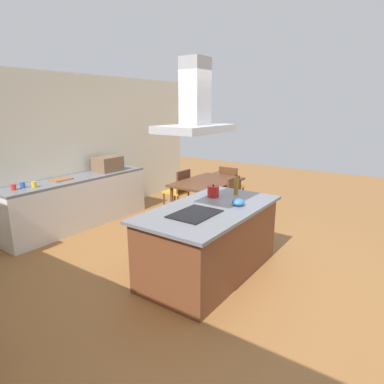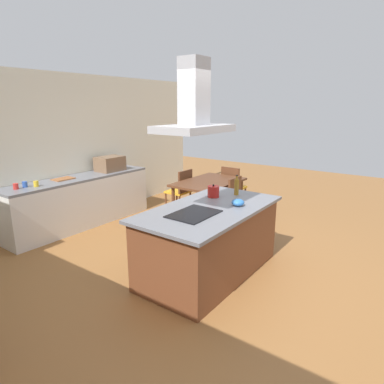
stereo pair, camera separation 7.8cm
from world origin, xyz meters
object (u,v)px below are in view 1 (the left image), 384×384
dining_table (207,185)px  chair_facing_back_wall (179,188)px  countertop_microwave (108,164)px  chair_at_right_end (230,184)px  mixing_bowl (238,202)px  coffee_mug_red (14,187)px  cooktop (195,214)px  tea_kettle (213,191)px  coffee_mug_blue (23,185)px  olive_oil_bottle (236,186)px  coffee_mug_yellow (34,184)px  chair_facing_island (238,199)px  range_hood (195,109)px  cutting_board (61,179)px

dining_table → chair_facing_back_wall: 0.68m
countertop_microwave → chair_facing_back_wall: 1.49m
chair_at_right_end → countertop_microwave: bearing=137.2°
chair_facing_back_wall → chair_at_right_end: (0.92, -0.67, 0.00)m
mixing_bowl → coffee_mug_red: 3.38m
cooktop → dining_table: (2.12, 1.18, -0.24)m
tea_kettle → coffee_mug_blue: tea_kettle is taller
tea_kettle → dining_table: size_ratio=0.15×
countertop_microwave → dining_table: bearing=-61.5°
mixing_bowl → dining_table: mixing_bowl is taller
olive_oil_bottle → cooktop: bearing=-179.0°
cooktop → coffee_mug_yellow: bearing=97.2°
countertop_microwave → dining_table: 1.97m
olive_oil_bottle → coffee_mug_red: bearing=120.5°
coffee_mug_red → coffee_mug_yellow: size_ratio=1.00×
coffee_mug_yellow → chair_facing_back_wall: size_ratio=0.10×
countertop_microwave → coffee_mug_blue: 1.68m
chair_facing_island → coffee_mug_red: bearing=139.2°
coffee_mug_red → chair_at_right_end: bearing=-25.0°
chair_facing_back_wall → chair_facing_island: (0.00, -1.33, 0.00)m
mixing_bowl → range_hood: (-0.60, 0.26, 1.16)m
coffee_mug_blue → mixing_bowl: bearing=-71.1°
coffee_mug_yellow → tea_kettle: bearing=-66.3°
chair_facing_back_wall → chair_at_right_end: same height
cooktop → tea_kettle: 0.82m
cooktop → chair_at_right_end: size_ratio=0.67×
tea_kettle → dining_table: bearing=35.4°
coffee_mug_red → coffee_mug_blue: 0.15m
countertop_microwave → tea_kettle: bearing=-99.0°
tea_kettle → countertop_microwave: bearing=81.0°
cooktop → coffee_mug_red: coffee_mug_red is taller
countertop_microwave → coffee_mug_yellow: (-1.56, -0.07, -0.09)m
chair_facing_island → cutting_board: bearing=128.5°
countertop_microwave → coffee_mug_red: size_ratio=5.56×
chair_facing_island → chair_at_right_end: (0.92, 0.67, 0.00)m
countertop_microwave → coffee_mug_blue: (-1.68, 0.03, -0.09)m
coffee_mug_yellow → chair_facing_island: bearing=-42.7°
cooktop → cutting_board: size_ratio=1.76×
range_hood → coffee_mug_red: bearing=102.3°
coffee_mug_red → chair_facing_island: size_ratio=0.10×
countertop_microwave → chair_facing_back_wall: countertop_microwave is taller
coffee_mug_blue → coffee_mug_yellow: same height
coffee_mug_blue → chair_facing_island: bearing=-42.6°
coffee_mug_yellow → chair_facing_back_wall: (2.48, -0.96, -0.44)m
coffee_mug_red → chair_at_right_end: size_ratio=0.10×
coffee_mug_blue → chair_facing_island: size_ratio=0.10×
coffee_mug_red → olive_oil_bottle: bearing=-59.5°
chair_facing_back_wall → chair_at_right_end: bearing=-36.0°
coffee_mug_red → mixing_bowl: bearing=-68.7°
mixing_bowl → dining_table: 2.11m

